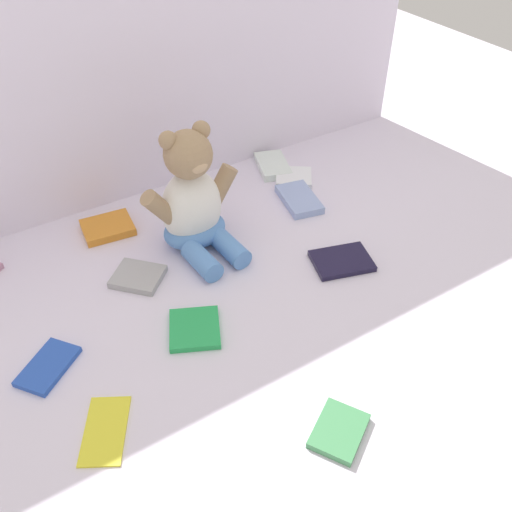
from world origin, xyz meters
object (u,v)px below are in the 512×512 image
Objects in this scene: book_case_5 at (294,178)px; book_case_2 at (273,165)px; book_case_3 at (48,366)px; book_case_9 at (339,431)px; book_case_0 at (299,199)px; book_case_7 at (195,329)px; book_case_10 at (138,277)px; book_case_1 at (342,261)px; book_case_6 at (105,430)px; teddy_bear at (194,204)px; book_case_4 at (108,227)px.

book_case_2 is at bearing 133.56° from book_case_5.
book_case_3 is 0.54m from book_case_9.
book_case_7 is at bearing 42.69° from book_case_0.
book_case_9 is (0.10, -0.33, 0.00)m from book_case_7.
book_case_10 reaches higher than book_case_9.
book_case_0 is 0.10m from book_case_5.
book_case_7 is at bearing -123.23° from book_case_10.
book_case_3 is (-0.70, -0.19, -0.00)m from book_case_0.
book_case_1 is 1.25× the size of book_case_10.
book_case_1 is 1.21× the size of book_case_7.
book_case_10 reaches higher than book_case_6.
book_case_10 is at bearing -129.01° from book_case_5.
book_case_7 is 1.03× the size of book_case_10.
book_case_1 is (-0.06, -0.25, -0.00)m from book_case_0.
teddy_bear is 2.53× the size of book_case_3.
book_case_2 is 1.28× the size of book_case_10.
book_case_2 is 0.84m from book_case_9.
book_case_7 is (-0.37, -0.01, -0.00)m from book_case_1.
book_case_2 reaches higher than book_case_7.
book_case_0 reaches higher than book_case_1.
book_case_2 reaches higher than book_case_6.
book_case_4 reaches higher than book_case_3.
book_case_9 is at bearing 177.08° from book_case_6.
book_case_3 is 1.21× the size of book_case_5.
teddy_bear reaches higher than book_case_10.
book_case_5 is 0.59m from book_case_7.
book_case_9 is (0.13, -0.73, -0.00)m from book_case_4.
book_case_3 is at bearing 167.24° from book_case_10.
book_case_0 and book_case_4 have the same top height.
book_case_1 is 0.43m from book_case_9.
teddy_bear is at bearing -129.24° from book_case_5.
book_case_4 is (-0.46, 0.15, -0.00)m from book_case_0.
book_case_0 is 1.46× the size of book_case_5.
book_case_5 is at bearing 12.09° from teddy_bear.
book_case_0 is 0.73m from book_case_3.
book_case_0 is 1.38× the size of book_case_9.
book_case_10 reaches higher than book_case_3.
book_case_1 is at bearing -70.22° from book_case_9.
book_case_1 is at bearing -138.42° from book_case_6.
teddy_bear is 3.07× the size of book_case_5.
book_case_5 reaches higher than book_case_3.
book_case_1 is at bearing 96.91° from book_case_2.
book_case_0 is (0.30, 0.00, -0.10)m from teddy_bear.
book_case_4 is at bearing -117.48° from book_case_1.
teddy_bear is at bearing -34.31° from book_case_9.
book_case_10 is (-0.41, 0.19, 0.00)m from book_case_1.
book_case_7 is (0.27, -0.06, 0.00)m from book_case_3.
teddy_bear reaches higher than book_case_6.
book_case_5 reaches higher than book_case_1.
book_case_0 is 1.19× the size of book_case_4.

